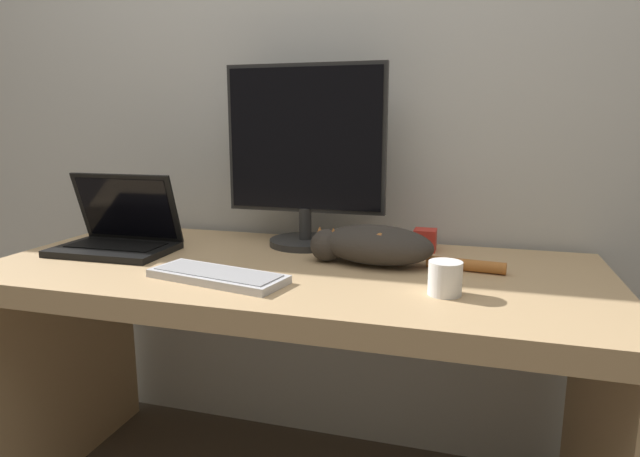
{
  "coord_description": "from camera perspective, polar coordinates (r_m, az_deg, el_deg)",
  "views": [
    {
      "loc": [
        0.48,
        -0.98,
        1.15
      ],
      "look_at": [
        0.09,
        0.34,
        0.88
      ],
      "focal_mm": 30.0,
      "sensor_mm": 36.0,
      "label": 1
    }
  ],
  "objects": [
    {
      "name": "laptop",
      "position": [
        1.74,
        -20.73,
        -0.73
      ],
      "size": [
        0.35,
        0.23,
        0.23
      ],
      "rotation": [
        0.0,
        0.0,
        0.02
      ],
      "color": "black",
      "rests_on": "desk"
    },
    {
      "name": "desk",
      "position": [
        1.53,
        -2.94,
        -9.34
      ],
      "size": [
        1.68,
        0.75,
        0.76
      ],
      "color": "tan",
      "rests_on": "ground_plane"
    },
    {
      "name": "external_keyboard",
      "position": [
        1.36,
        -10.87,
        -4.98
      ],
      "size": [
        0.38,
        0.2,
        0.02
      ],
      "rotation": [
        0.0,
        0.0,
        -0.2
      ],
      "color": "#BCBCC1",
      "rests_on": "desk"
    },
    {
      "name": "small_toy",
      "position": [
        1.67,
        11.14,
        -1.21
      ],
      "size": [
        0.07,
        0.07,
        0.07
      ],
      "color": "red",
      "rests_on": "desk"
    },
    {
      "name": "wall_back",
      "position": [
        1.85,
        1.42,
        15.87
      ],
      "size": [
        6.4,
        0.06,
        2.6
      ],
      "color": "silver",
      "rests_on": "ground_plane"
    },
    {
      "name": "coffee_mug",
      "position": [
        1.26,
        13.2,
        -5.18
      ],
      "size": [
        0.08,
        0.08,
        0.08
      ],
      "color": "white",
      "rests_on": "desk"
    },
    {
      "name": "cat",
      "position": [
        1.48,
        5.76,
        -1.7
      ],
      "size": [
        0.53,
        0.2,
        0.11
      ],
      "rotation": [
        0.0,
        0.0,
        -0.12
      ],
      "color": "#332D28",
      "rests_on": "desk"
    },
    {
      "name": "monitor",
      "position": [
        1.68,
        -1.61,
        7.82
      ],
      "size": [
        0.51,
        0.23,
        0.56
      ],
      "color": "#282828",
      "rests_on": "desk"
    }
  ]
}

